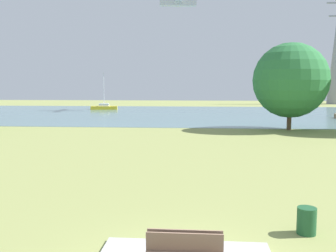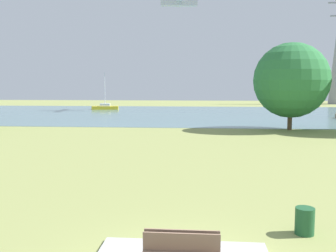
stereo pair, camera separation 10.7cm
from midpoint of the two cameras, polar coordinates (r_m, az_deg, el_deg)
The scene contains 7 objects.
ground_plane at distance 30.70m, azimuth 4.23°, elevation -2.03°, with size 160.00×160.00×0.00m, color #8C9351.
bench_facing_water at distance 9.50m, azimuth 2.51°, elevation -18.10°, with size 1.80×0.48×0.89m.
litter_bin at distance 12.07m, azimuth 20.41°, elevation -13.45°, with size 0.56×0.56×0.80m, color #1E512D.
water_surface at distance 58.55m, azimuth 4.58°, elevation 1.89°, with size 140.00×40.00×0.02m, color slate.
sailboat_yellow at distance 69.64m, azimuth -9.54°, elevation 2.88°, with size 4.98×2.28×6.74m.
tree_mid_shore at distance 38.81m, azimuth 18.38°, elevation 6.63°, with size 7.37×7.37×8.58m.
light_aircraft at distance 68.67m, azimuth 1.69°, elevation 18.35°, with size 6.49×8.47×2.10m.
Camera 2 is at (0.40, -8.38, 4.38)m, focal length 39.89 mm.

